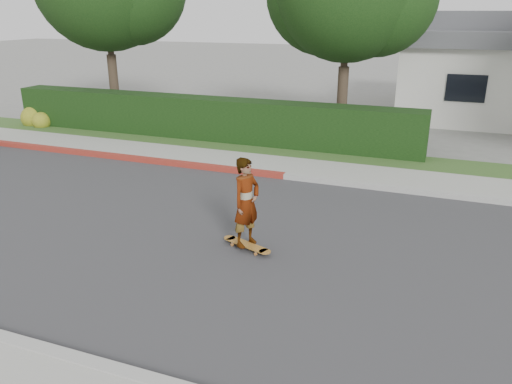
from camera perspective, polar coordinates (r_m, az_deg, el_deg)
ground at (r=10.43m, az=-8.93°, el=-4.54°), size 120.00×120.00×0.00m
road at (r=10.43m, az=-8.93°, el=-4.51°), size 60.00×8.00×0.01m
curb_near at (r=7.60m, az=-24.77°, el=-15.76°), size 60.00×0.20×0.15m
curb_far at (r=13.86m, az=-0.68°, el=2.29°), size 60.00×0.20×0.15m
curb_red_section at (r=16.29m, az=-17.33°, el=4.09°), size 12.00×0.21×0.15m
sidewalk_far at (r=14.67m, az=0.60°, el=3.24°), size 60.00×1.60×0.12m
planting_strip at (r=16.13m, az=2.57°, el=4.73°), size 60.00×1.60×0.10m
hedge at (r=17.63m, az=-6.16°, el=8.29°), size 15.00×1.00×1.50m
flowering_shrub at (r=21.41m, az=-23.88°, el=7.65°), size 1.40×1.00×0.90m
skateboard at (r=9.54m, az=-1.07°, el=-6.06°), size 1.13×0.60×0.10m
skateboarder at (r=9.19m, az=-1.10°, el=-1.20°), size 0.60×0.72×1.70m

